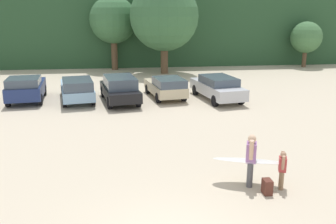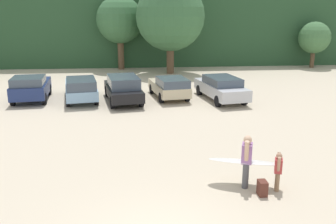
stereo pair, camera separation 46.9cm
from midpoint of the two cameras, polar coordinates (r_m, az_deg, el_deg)
hillside_ridge at (r=41.03m, az=-6.24°, el=12.71°), size 108.00×12.00×6.90m
tree_far_left at (r=34.23m, az=-8.76°, el=13.67°), size 4.15×4.15×6.47m
tree_center at (r=31.68m, az=-1.02°, el=14.35°), size 5.68×5.68×7.57m
tree_left at (r=37.66m, az=19.98°, el=10.63°), size 2.89×2.89×4.22m
parked_car_navy at (r=23.59m, az=-21.37°, el=3.42°), size 2.31×4.09×1.53m
parked_car_sky_blue at (r=22.73m, az=-14.28°, el=3.49°), size 2.51×4.97×1.44m
parked_car_black at (r=22.02m, az=-7.97°, el=3.59°), size 2.48×4.73×1.54m
parked_car_champagne at (r=22.87m, az=-0.88°, el=3.90°), size 2.36×4.23×1.35m
parked_car_silver at (r=22.64m, az=6.96°, el=3.79°), size 2.53×4.91×1.42m
person_adult at (r=11.65m, az=11.39°, el=-6.77°), size 0.42×0.64×1.63m
person_child at (r=11.77m, az=15.92°, el=-8.18°), size 0.30×0.52×1.18m
surfboard_white at (r=11.81m, az=11.17°, el=-7.30°), size 2.33×1.27×0.18m
backpack_dropped at (r=11.50m, az=13.73°, el=-11.01°), size 0.24×0.34×0.45m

